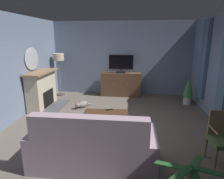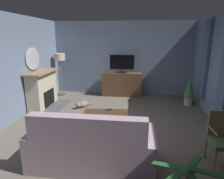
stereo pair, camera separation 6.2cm
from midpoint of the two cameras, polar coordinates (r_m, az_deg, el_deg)
name	(u,v)px [view 1 (the left image)]	position (r m, az deg, el deg)	size (l,w,h in m)	color
ground_plane	(113,128)	(5.12, -0.14, -11.13)	(6.00, 7.00, 0.04)	#665B51
wall_back	(122,58)	(7.88, 2.60, 9.00)	(6.00, 0.10, 2.85)	slate
wall_left	(5,70)	(5.68, -29.00, 4.91)	(0.10, 7.00, 2.85)	slate
curtain_panel_far	(204,60)	(6.73, 24.95, 7.88)	(0.10, 0.44, 2.39)	slate
rug_central	(109,135)	(4.73, -1.16, -13.11)	(2.15, 1.92, 0.01)	slate
fireplace	(43,90)	(6.74, -19.78, -0.26)	(0.89, 1.50, 1.20)	#4C4C51
wall_mirror_oval	(32,59)	(6.68, -22.47, 8.23)	(0.06, 0.83, 0.70)	#B2B7BF
tv_cabinet	(121,85)	(7.70, 2.39, 1.40)	(1.53, 0.50, 0.91)	#402A1C
television	(121,63)	(7.50, 2.43, 7.60)	(0.92, 0.20, 0.69)	black
coffee_table	(106,114)	(4.80, -2.13, -7.25)	(1.09, 0.52, 0.48)	#422B19
tv_remote	(109,110)	(4.91, -1.15, -5.86)	(0.17, 0.05, 0.02)	black
sofa_floral	(93,149)	(3.58, -5.98, -16.80)	(2.16, 0.93, 1.07)	#AD93A3
side_chair_beside_plant	(224,137)	(4.09, 29.32, -11.84)	(0.52, 0.50, 0.96)	#4C703D
potted_plant_small_fern_corner	(188,89)	(7.08, 21.03, 0.02)	(0.36, 0.36, 0.95)	beige
cat	(82,104)	(6.50, -9.00, -4.28)	(0.47, 0.58, 0.23)	gray
floor_lamp	(59,60)	(7.89, -15.45, 8.13)	(0.41, 0.41, 1.64)	#4C4233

